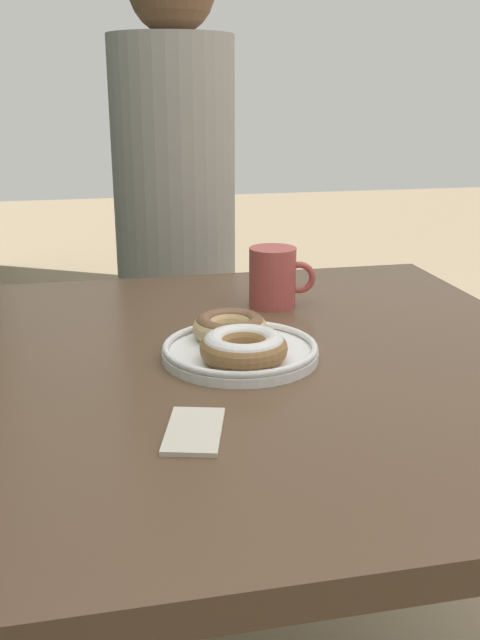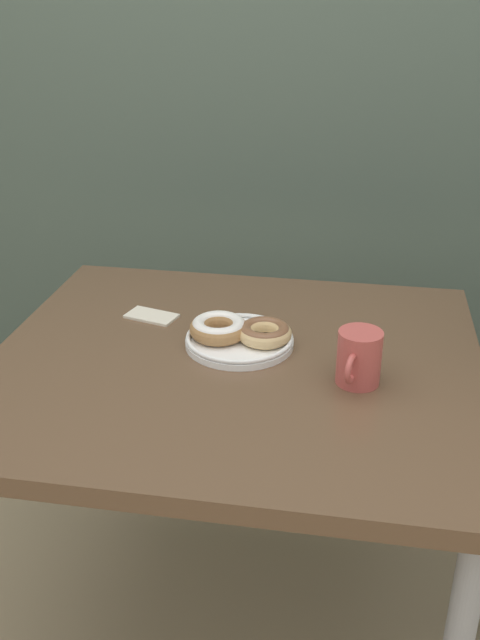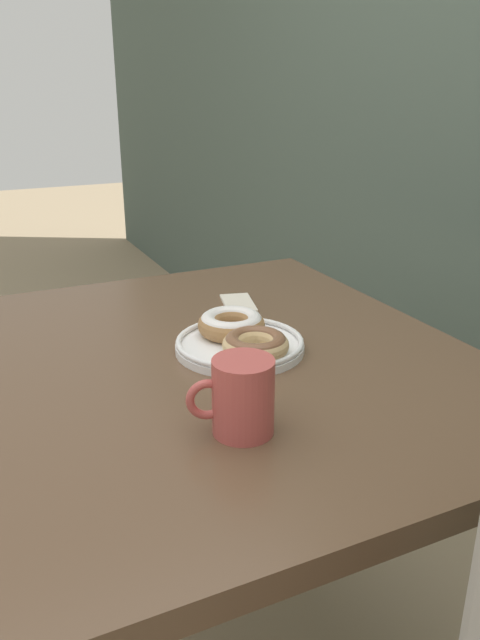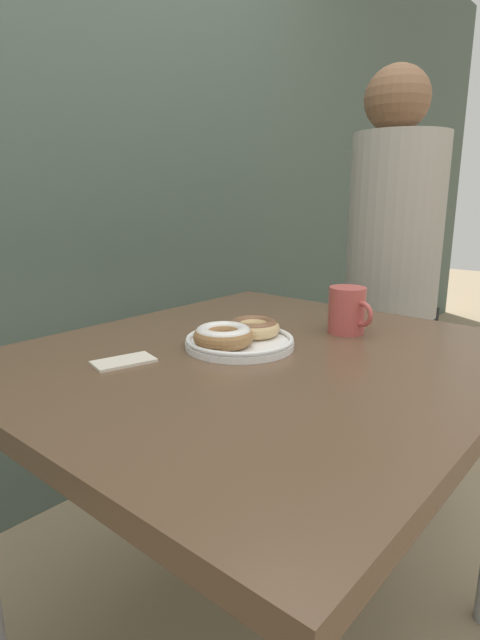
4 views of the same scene
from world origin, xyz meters
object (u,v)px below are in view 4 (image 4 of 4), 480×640
dining_table (260,389)px  napkin (124,361)px  donut_plate (238,336)px  coffee_mug (348,310)px  person_figure (392,298)px

dining_table → napkin: 0.29m
dining_table → napkin: napkin is taller
dining_table → napkin: bearing=144.6°
donut_plate → coffee_mug: (0.26, -0.12, 0.03)m
coffee_mug → napkin: bearing=155.4°
donut_plate → person_figure: size_ratio=0.18×
donut_plate → napkin: donut_plate is taller
dining_table → donut_plate: donut_plate is taller
dining_table → coffee_mug: size_ratio=8.45×
dining_table → napkin: size_ratio=7.89×
dining_table → person_figure: person_figure is taller
donut_plate → coffee_mug: 0.28m
donut_plate → coffee_mug: bearing=-25.1°
dining_table → person_figure: size_ratio=0.71×
dining_table → coffee_mug: 0.30m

